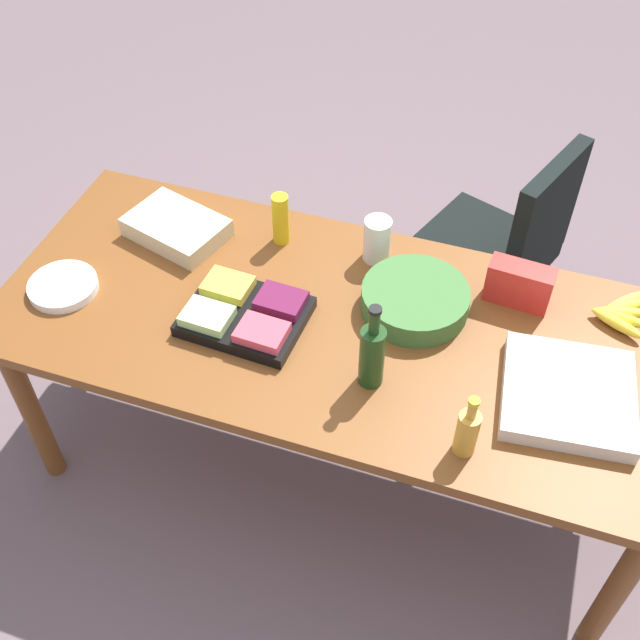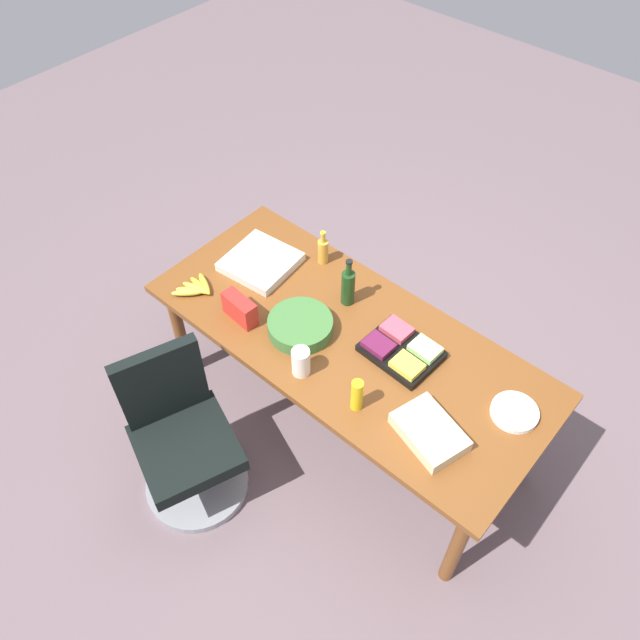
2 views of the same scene
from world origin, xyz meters
name	(u,v)px [view 2 (image 2 of 2)]	position (x,y,z in m)	size (l,w,h in m)	color
ground_plane	(344,418)	(0.00, 0.00, 0.00)	(10.00, 10.00, 0.00)	#6B595E
conference_table	(348,347)	(0.00, 0.00, 0.69)	(2.13, 0.92, 0.77)	brown
office_chair	(184,445)	(0.38, 0.85, 0.36)	(0.62, 0.62, 0.94)	gray
wine_bottle	(348,286)	(0.16, -0.19, 0.88)	(0.09, 0.09, 0.30)	#1B3E18
pizza_box	(261,262)	(0.70, -0.08, 0.80)	(0.36, 0.36, 0.05)	silver
paper_plate_stack	(514,412)	(-0.87, -0.15, 0.79)	(0.22, 0.22, 0.03)	white
fruit_platter	(401,350)	(-0.27, -0.09, 0.80)	(0.37, 0.30, 0.07)	black
sheet_cake	(429,432)	(-0.64, 0.21, 0.81)	(0.32, 0.22, 0.07)	beige
mayo_jar	(301,362)	(0.03, 0.32, 0.85)	(0.09, 0.09, 0.16)	white
salad_bowl	(300,326)	(0.21, 0.13, 0.81)	(0.33, 0.33, 0.08)	#3D6E34
mustard_bottle	(357,395)	(-0.30, 0.30, 0.86)	(0.06, 0.06, 0.19)	yellow
dressing_bottle	(323,250)	(0.46, -0.33, 0.85)	(0.06, 0.06, 0.22)	gold
banana_bunch	(196,288)	(0.82, 0.30, 0.80)	(0.18, 0.23, 0.04)	yellow
chip_bag_red	(240,309)	(0.50, 0.27, 0.84)	(0.20, 0.08, 0.14)	red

